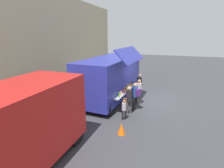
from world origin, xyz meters
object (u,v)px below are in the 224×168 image
Objects in this scene: delivery_truck_second at (16,128)px; traffic_cone_orange at (121,129)px; customer_extra_browsing at (139,84)px; customer_rear_waiting at (129,98)px; customer_front_ordering at (139,90)px; trash_bin at (104,76)px; customer_mid_with_backpack at (136,94)px; child_near_queue at (124,108)px; food_truck_main at (111,77)px.

delivery_truck_second is 4.31m from traffic_cone_orange.
customer_rear_waiting is at bearing 67.06° from customer_extra_browsing.
traffic_cone_orange is 0.33× the size of customer_front_ordering.
traffic_cone_orange is at bearing -153.01° from trash_bin.
customer_mid_with_backpack is at bearing -142.71° from trash_bin.
delivery_truck_second is 5.24m from child_near_queue.
delivery_truck_second reaches higher than child_near_queue.
delivery_truck_second is 4.52× the size of child_near_queue.
customer_extra_browsing is 3.79m from child_near_queue.
customer_mid_with_backpack is 1.02× the size of customer_rear_waiting.
traffic_cone_orange is 9.81m from trash_bin.
customer_extra_browsing is (2.28, 0.24, 0.01)m from customer_mid_with_backpack.
customer_extra_browsing is at bearing -33.00° from child_near_queue.
trash_bin is 0.92× the size of child_near_queue.
food_truck_main is at bearing -0.33° from child_near_queue.
delivery_truck_second is at bearing -170.94° from trash_bin.
delivery_truck_second is 3.01× the size of customer_mid_with_backpack.
customer_front_ordering is 0.97× the size of customer_extra_browsing.
food_truck_main is 2.89m from customer_rear_waiting.
customer_front_ordering reaches higher than customer_rear_waiting.
trash_bin is at bearing 26.99° from traffic_cone_orange.
child_near_queue is (-1.49, 0.28, -0.36)m from customer_mid_with_backpack.
child_near_queue reaches higher than traffic_cone_orange.
customer_extra_browsing is (8.42, -2.28, -0.52)m from delivery_truck_second.
traffic_cone_orange is 2.35m from customer_rear_waiting.
food_truck_main is 2.61m from customer_mid_with_backpack.
trash_bin is (4.39, 2.32, -1.08)m from food_truck_main.
customer_rear_waiting is (-1.57, 0.24, -0.03)m from customer_front_ordering.
trash_bin reaches higher than traffic_cone_orange.
delivery_truck_second is (-7.57, 0.41, -0.03)m from food_truck_main.
delivery_truck_second is 12.16m from trash_bin.
delivery_truck_second is at bearing 51.81° from customer_extra_browsing.
customer_mid_with_backpack is (-0.89, 0.00, 0.03)m from customer_front_ordering.
customer_rear_waiting is at bearing -22.58° from delivery_truck_second.
customer_front_ordering is (-0.54, -2.11, -0.60)m from food_truck_main.
child_near_queue is at bearing 137.20° from customer_rear_waiting.
food_truck_main reaches higher than customer_mid_with_backpack.
customer_front_ordering reaches higher than traffic_cone_orange.
customer_rear_waiting is (-6.51, -4.19, 0.46)m from trash_bin.
customer_mid_with_backpack is at bearing 73.02° from customer_extra_browsing.
traffic_cone_orange is at bearing 106.47° from customer_front_ordering.
customer_extra_browsing is 1.55× the size of child_near_queue.
food_truck_main is 4.06× the size of customer_rear_waiting.
customer_front_ordering is (3.80, 0.02, 0.72)m from traffic_cone_orange.
traffic_cone_orange is 5.26m from customer_extra_browsing.
trash_bin is 8.41m from child_near_queue.
food_truck_main reaches higher than customer_extra_browsing.
customer_rear_waiting is 1.47× the size of child_near_queue.
customer_rear_waiting is at bearing 103.22° from customer_mid_with_backpack.
trash_bin is at bearing -63.25° from customer_extra_browsing.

